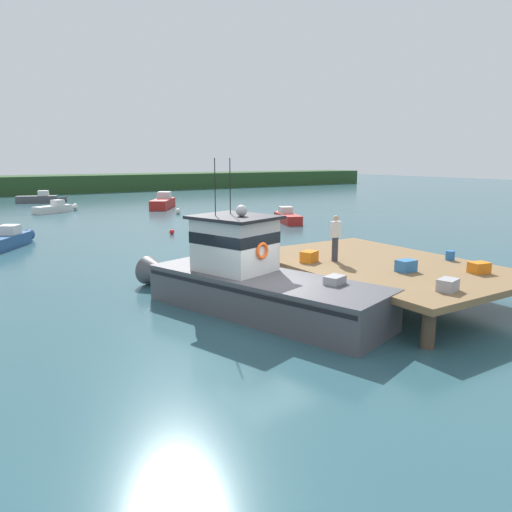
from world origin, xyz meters
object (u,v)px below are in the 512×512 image
(crate_single_by_cleat, at_px, (479,268))
(deckhand_by_the_boat, at_px, (335,237))
(moored_boat_near_channel, at_px, (55,208))
(moored_boat_far_right, at_px, (7,240))
(crate_single_far, at_px, (448,285))
(bait_bucket, at_px, (450,255))
(mooring_buoy_outer, at_px, (178,211))
(main_fishing_boat, at_px, (250,280))
(crate_stack_near_edge, at_px, (406,266))
(moored_boat_far_left, at_px, (164,202))
(mooring_buoy_channel_marker, at_px, (172,232))
(crate_stack_mid_dock, at_px, (309,257))
(moored_boat_outer_mooring, at_px, (287,217))
(moored_boat_mid_harbor, at_px, (40,199))

(crate_single_by_cleat, xyz_separation_m, deckhand_by_the_boat, (-2.64, 3.86, 0.69))
(moored_boat_near_channel, bearing_deg, crate_single_by_cleat, -81.39)
(moored_boat_far_right, bearing_deg, crate_single_far, -67.76)
(bait_bucket, height_order, mooring_buoy_outer, bait_bucket)
(main_fishing_boat, height_order, crate_stack_near_edge, main_fishing_boat)
(moored_boat_far_left, distance_m, mooring_buoy_channel_marker, 17.40)
(crate_stack_mid_dock, xyz_separation_m, mooring_buoy_channel_marker, (1.46, 15.73, -1.23))
(moored_boat_outer_mooring, distance_m, moored_boat_mid_harbor, 30.76)
(moored_boat_outer_mooring, height_order, mooring_buoy_channel_marker, moored_boat_outer_mooring)
(bait_bucket, distance_m, moored_boat_far_left, 34.67)
(mooring_buoy_channel_marker, bearing_deg, moored_boat_far_left, 69.50)
(crate_single_far, distance_m, moored_boat_far_left, 37.71)
(moored_boat_far_right, bearing_deg, moored_boat_mid_harbor, 77.50)
(crate_single_by_cleat, distance_m, moored_boat_far_left, 36.51)
(crate_stack_near_edge, distance_m, bait_bucket, 2.77)
(moored_boat_near_channel, xyz_separation_m, mooring_buoy_channel_marker, (3.67, -17.65, -0.22))
(crate_stack_mid_dock, bearing_deg, moored_boat_outer_mooring, 56.02)
(moored_boat_far_left, relative_size, moored_boat_mid_harbor, 1.09)
(crate_stack_mid_dock, bearing_deg, bait_bucket, -29.45)
(mooring_buoy_outer, bearing_deg, main_fishing_boat, -109.12)
(crate_single_by_cleat, xyz_separation_m, moored_boat_mid_harbor, (-5.13, 48.83, -0.92))
(crate_stack_near_edge, bearing_deg, moored_boat_near_channel, 96.14)
(moored_boat_far_left, xyz_separation_m, moored_boat_near_channel, (-9.76, 1.36, -0.15))
(crate_stack_mid_dock, distance_m, moored_boat_far_left, 32.91)
(moored_boat_far_right, height_order, mooring_buoy_channel_marker, moored_boat_far_right)
(moored_boat_near_channel, bearing_deg, mooring_buoy_outer, -39.32)
(moored_boat_mid_harbor, bearing_deg, moored_boat_outer_mooring, -65.31)
(bait_bucket, relative_size, deckhand_by_the_boat, 0.21)
(moored_boat_near_channel, bearing_deg, bait_bucket, -79.51)
(mooring_buoy_outer, bearing_deg, moored_boat_outer_mooring, -63.96)
(crate_single_far, xyz_separation_m, bait_bucket, (3.63, 2.57, 0.00))
(bait_bucket, height_order, moored_boat_mid_harbor, bait_bucket)
(deckhand_by_the_boat, bearing_deg, moored_boat_far_right, 117.76)
(crate_stack_mid_dock, bearing_deg, moored_boat_near_channel, 93.79)
(deckhand_by_the_boat, relative_size, moored_boat_mid_harbor, 0.31)
(crate_single_far, height_order, moored_boat_far_left, moored_boat_far_left)
(crate_single_far, distance_m, moored_boat_mid_harbor, 49.72)
(crate_stack_near_edge, distance_m, crate_single_far, 2.38)
(moored_boat_mid_harbor, bearing_deg, crate_single_by_cleat, -84.00)
(crate_single_far, relative_size, moored_boat_outer_mooring, 0.13)
(moored_boat_outer_mooring, bearing_deg, bait_bucket, -109.50)
(crate_stack_mid_dock, height_order, moored_boat_near_channel, crate_stack_mid_dock)
(crate_stack_mid_dock, distance_m, moored_boat_near_channel, 33.47)
(mooring_buoy_channel_marker, bearing_deg, deckhand_by_the_boat, -92.19)
(crate_stack_near_edge, distance_m, moored_boat_near_channel, 36.46)
(main_fishing_boat, bearing_deg, deckhand_by_the_boat, 0.41)
(moored_boat_mid_harbor, height_order, moored_boat_near_channel, moored_boat_mid_harbor)
(crate_single_by_cleat, distance_m, mooring_buoy_outer, 30.66)
(moored_boat_near_channel, bearing_deg, moored_boat_outer_mooring, -51.30)
(crate_stack_near_edge, xyz_separation_m, moored_boat_near_channel, (-3.90, 36.24, -1.01))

